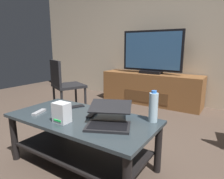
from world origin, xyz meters
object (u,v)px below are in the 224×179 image
side_chair (64,83)px  router_box (62,112)px  coffee_table (82,132)px  tv_remote (92,115)px  water_bottle_near (153,107)px  cell_phone (77,106)px  laptop (109,118)px  soundbar_remote (39,112)px  television (152,53)px  media_cabinet (151,88)px

side_chair → router_box: bearing=-44.4°
coffee_table → tv_remote: tv_remote is taller
water_bottle_near → cell_phone: size_ratio=1.83×
laptop → water_bottle_near: (0.26, 0.25, 0.06)m
soundbar_remote → cell_phone: bearing=47.8°
television → side_chair: (-0.92, -1.27, -0.45)m
side_chair → water_bottle_near: 1.86m
water_bottle_near → side_chair: bearing=158.3°
media_cabinet → tv_remote: (0.32, -2.14, 0.19)m
cell_phone → laptop: bearing=4.4°
side_chair → water_bottle_near: (1.73, -0.69, 0.09)m
side_chair → laptop: 1.75m
side_chair → tv_remote: bearing=-34.6°
coffee_table → laptop: bearing=-2.2°
coffee_table → media_cabinet: (-0.26, 2.22, -0.04)m
router_box → tv_remote: bearing=66.2°
media_cabinet → laptop: laptop is taller
television → water_bottle_near: size_ratio=4.33×
television → cell_phone: television is taller
coffee_table → television: size_ratio=1.17×
tv_remote → soundbar_remote: same height
soundbar_remote → media_cabinet: bearing=69.7°
media_cabinet → television: 0.65m
router_box → water_bottle_near: bearing=33.9°
router_box → tv_remote: router_box is taller
coffee_table → laptop: (0.29, -0.01, 0.20)m
side_chair → water_bottle_near: side_chair is taller
television → router_box: television is taller
water_bottle_near → cell_phone: (-0.79, -0.04, -0.12)m
tv_remote → soundbar_remote: (-0.45, -0.21, 0.00)m
water_bottle_near → soundbar_remote: size_ratio=1.60×
router_box → tv_remote: (0.11, 0.25, -0.07)m
coffee_table → router_box: (-0.05, -0.17, 0.22)m
cell_phone → tv_remote: tv_remote is taller
water_bottle_near → coffee_table: bearing=-156.7°
cell_phone → soundbar_remote: 0.37m
media_cabinet → router_box: (0.21, -2.39, 0.26)m
side_chair → cell_phone: 1.19m
side_chair → laptop: (1.47, -0.94, 0.03)m
soundbar_remote → coffee_table: bearing=1.8°
media_cabinet → laptop: 2.31m
router_box → laptop: bearing=24.4°
soundbar_remote → water_bottle_near: bearing=4.4°
media_cabinet → side_chair: size_ratio=2.15×
cell_phone → soundbar_remote: (-0.15, -0.33, 0.01)m
television → tv_remote: television is taller
cell_phone → router_box: bearing=-37.8°
laptop → cell_phone: bearing=158.5°
side_chair → media_cabinet: bearing=54.7°
laptop → soundbar_remote: (-0.68, -0.12, -0.05)m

